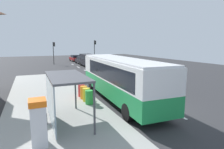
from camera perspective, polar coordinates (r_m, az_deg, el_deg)
ground_plane at (r=25.41m, az=-5.33°, el=-0.48°), size 56.00×92.00×0.04m
sidewalk_platform at (r=12.60m, az=-16.17°, el=-10.52°), size 6.20×30.00×0.18m
lane_stripe_seg_1 at (r=12.65m, az=18.03°, el=-10.94°), size 0.16×2.20×0.01m
lane_stripe_seg_2 at (r=16.53m, az=6.47°, el=-5.76°), size 0.16×2.20×0.01m
lane_stripe_seg_3 at (r=20.88m, az=-0.38°, el=-2.51°), size 0.16×2.20×0.01m
lane_stripe_seg_4 at (r=25.48m, az=-4.79°, el=-0.38°), size 0.16×2.20×0.01m
lane_stripe_seg_5 at (r=30.20m, az=-7.84°, el=1.09°), size 0.16×2.20×0.01m
lane_stripe_seg_6 at (r=35.00m, az=-10.06°, el=2.16°), size 0.16×2.20×0.01m
lane_stripe_seg_7 at (r=39.85m, az=-11.75°, el=2.96°), size 0.16×2.20×0.01m
bus at (r=14.19m, az=2.16°, el=-0.61°), size 2.90×11.09×3.21m
white_van at (r=35.71m, az=-7.21°, el=4.52°), size 2.08×5.22×2.30m
sedan_near at (r=40.72m, az=-9.09°, el=4.28°), size 1.98×4.46×1.52m
sedan_far at (r=46.89m, az=-11.05°, el=4.88°), size 2.03×4.49×1.52m
ticket_machine at (r=8.36m, az=-21.19°, el=-13.24°), size 0.66×0.76×1.94m
recycling_bin_green at (r=13.15m, az=-6.87°, el=-6.78°), size 0.52×0.52×0.95m
recycling_bin_yellow at (r=13.80m, az=-7.71°, el=-6.03°), size 0.52×0.52×0.95m
recycling_bin_orange at (r=14.46m, az=-8.47°, el=-5.34°), size 0.52×0.52×0.95m
recycling_bin_red at (r=15.11m, az=-9.16°, el=-4.71°), size 0.52×0.52×0.95m
traffic_light_near_side at (r=42.16m, az=-5.18°, el=7.95°), size 0.49×0.28×4.97m
traffic_light_far_side at (r=41.09m, az=-17.08°, el=7.22°), size 0.49×0.28×4.58m
bus_shelter at (r=10.00m, az=-15.16°, el=-3.67°), size 1.80×4.00×2.50m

